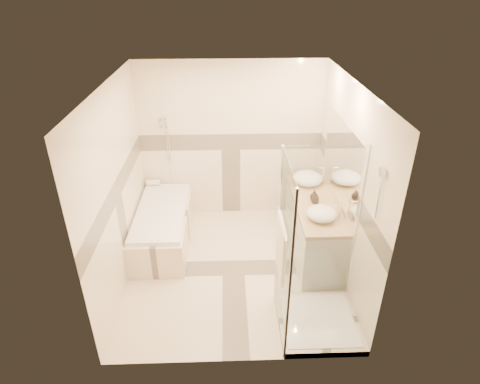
{
  "coord_description": "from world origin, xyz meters",
  "views": [
    {
      "loc": [
        -0.06,
        -4.32,
        3.56
      ],
      "look_at": [
        0.1,
        0.25,
        1.05
      ],
      "focal_mm": 30.0,
      "sensor_mm": 36.0,
      "label": 1
    }
  ],
  "objects_px": {
    "bathtub": "(163,224)",
    "vessel_sink_near": "(308,178)",
    "shower_enclosure": "(310,287)",
    "amenity_bottle_a": "(315,198)",
    "amenity_bottle_b": "(314,195)",
    "vessel_sink_far": "(322,214)",
    "vanity": "(313,228)"
  },
  "relations": [
    {
      "from": "vanity",
      "to": "vessel_sink_near",
      "type": "height_order",
      "value": "vessel_sink_near"
    },
    {
      "from": "amenity_bottle_a",
      "to": "amenity_bottle_b",
      "type": "distance_m",
      "value": 0.08
    },
    {
      "from": "bathtub",
      "to": "vanity",
      "type": "bearing_deg",
      "value": -9.25
    },
    {
      "from": "vessel_sink_far",
      "to": "amenity_bottle_a",
      "type": "bearing_deg",
      "value": 90.0
    },
    {
      "from": "amenity_bottle_b",
      "to": "shower_enclosure",
      "type": "bearing_deg",
      "value": -101.68
    },
    {
      "from": "bathtub",
      "to": "amenity_bottle_b",
      "type": "distance_m",
      "value": 2.24
    },
    {
      "from": "vessel_sink_near",
      "to": "vanity",
      "type": "bearing_deg",
      "value": -87.87
    },
    {
      "from": "vanity",
      "to": "vessel_sink_far",
      "type": "bearing_deg",
      "value": -92.74
    },
    {
      "from": "vanity",
      "to": "amenity_bottle_a",
      "type": "xyz_separation_m",
      "value": [
        -0.02,
        -0.03,
        0.5
      ]
    },
    {
      "from": "vessel_sink_near",
      "to": "shower_enclosure",
      "type": "bearing_deg",
      "value": -98.58
    },
    {
      "from": "vanity",
      "to": "vessel_sink_near",
      "type": "bearing_deg",
      "value": 92.13
    },
    {
      "from": "shower_enclosure",
      "to": "vessel_sink_far",
      "type": "height_order",
      "value": "shower_enclosure"
    },
    {
      "from": "amenity_bottle_a",
      "to": "vessel_sink_near",
      "type": "bearing_deg",
      "value": 90.0
    },
    {
      "from": "shower_enclosure",
      "to": "vanity",
      "type": "bearing_deg",
      "value": 77.03
    },
    {
      "from": "bathtub",
      "to": "shower_enclosure",
      "type": "relative_size",
      "value": 0.83
    },
    {
      "from": "vessel_sink_near",
      "to": "vessel_sink_far",
      "type": "bearing_deg",
      "value": -90.0
    },
    {
      "from": "shower_enclosure",
      "to": "amenity_bottle_b",
      "type": "xyz_separation_m",
      "value": [
        0.27,
        1.32,
        0.42
      ]
    },
    {
      "from": "vanity",
      "to": "amenity_bottle_b",
      "type": "bearing_deg",
      "value": 112.32
    },
    {
      "from": "vanity",
      "to": "shower_enclosure",
      "type": "bearing_deg",
      "value": -102.97
    },
    {
      "from": "amenity_bottle_a",
      "to": "amenity_bottle_b",
      "type": "relative_size",
      "value": 1.04
    },
    {
      "from": "shower_enclosure",
      "to": "amenity_bottle_b",
      "type": "bearing_deg",
      "value": 78.32
    },
    {
      "from": "vanity",
      "to": "vessel_sink_far",
      "type": "relative_size",
      "value": 4.27
    },
    {
      "from": "bathtub",
      "to": "vanity",
      "type": "distance_m",
      "value": 2.18
    },
    {
      "from": "vanity",
      "to": "vessel_sink_near",
      "type": "relative_size",
      "value": 3.68
    },
    {
      "from": "vanity",
      "to": "amenity_bottle_b",
      "type": "relative_size",
      "value": 11.07
    },
    {
      "from": "vessel_sink_far",
      "to": "bathtub",
      "type": "bearing_deg",
      "value": 160.2
    },
    {
      "from": "vessel_sink_far",
      "to": "amenity_bottle_b",
      "type": "xyz_separation_m",
      "value": [
        0.0,
        0.47,
        -0.0
      ]
    },
    {
      "from": "bathtub",
      "to": "shower_enclosure",
      "type": "bearing_deg",
      "value": -41.1
    },
    {
      "from": "bathtub",
      "to": "vessel_sink_near",
      "type": "relative_size",
      "value": 3.86
    },
    {
      "from": "amenity_bottle_b",
      "to": "vanity",
      "type": "bearing_deg",
      "value": -67.68
    },
    {
      "from": "shower_enclosure",
      "to": "bathtub",
      "type": "bearing_deg",
      "value": 138.9
    },
    {
      "from": "bathtub",
      "to": "amenity_bottle_a",
      "type": "bearing_deg",
      "value": -10.09
    }
  ]
}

